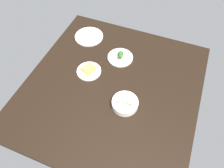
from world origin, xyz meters
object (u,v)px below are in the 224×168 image
plate_eggs (89,36)px  plate_broccoli (120,57)px  plate_cheese (89,70)px  bowl_peas (125,103)px

plate_eggs → plate_broccoli: (12.61, 31.62, 0.50)cm
plate_broccoli → plate_cheese: bearing=-38.3°
plate_eggs → bowl_peas: bearing=44.3°
plate_cheese → plate_broccoli: plate_broccoli is taller
bowl_peas → plate_broccoli: plate_broccoli is taller
plate_cheese → plate_eggs: bearing=-154.7°
plate_eggs → plate_broccoli: bearing=68.3°
bowl_peas → plate_eggs: bearing=-135.7°
plate_cheese → plate_broccoli: 25.94cm
plate_eggs → plate_cheese: size_ratio=1.32×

